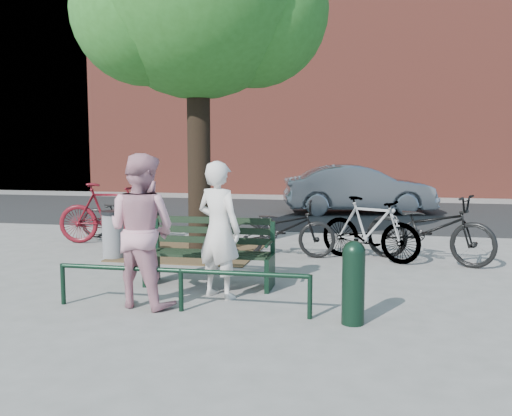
% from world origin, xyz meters
% --- Properties ---
extents(ground, '(90.00, 90.00, 0.00)m').
position_xyz_m(ground, '(0.00, 0.00, 0.00)').
color(ground, gray).
rests_on(ground, ground).
extents(dirt_pit, '(2.40, 2.00, 0.02)m').
position_xyz_m(dirt_pit, '(-1.00, 2.20, 0.01)').
color(dirt_pit, brown).
rests_on(dirt_pit, ground).
extents(road, '(40.00, 7.00, 0.01)m').
position_xyz_m(road, '(0.00, 8.50, 0.01)').
color(road, black).
rests_on(road, ground).
extents(townhouse_row, '(45.00, 4.00, 14.00)m').
position_xyz_m(townhouse_row, '(0.17, 16.00, 6.25)').
color(townhouse_row, brown).
rests_on(townhouse_row, ground).
extents(park_bench, '(1.74, 0.54, 0.97)m').
position_xyz_m(park_bench, '(-0.00, 0.08, 0.48)').
color(park_bench, black).
rests_on(park_bench, ground).
extents(guard_railing, '(3.06, 0.06, 0.51)m').
position_xyz_m(guard_railing, '(0.00, -1.20, 0.40)').
color(guard_railing, black).
rests_on(guard_railing, ground).
extents(person_left, '(0.75, 0.64, 1.73)m').
position_xyz_m(person_left, '(0.27, -0.51, 0.87)').
color(person_left, beige).
rests_on(person_left, ground).
extents(person_right, '(1.03, 0.89, 1.83)m').
position_xyz_m(person_right, '(-0.53, -1.05, 0.92)').
color(person_right, '#C68897').
rests_on(person_right, ground).
extents(bollard, '(0.25, 0.25, 0.91)m').
position_xyz_m(bollard, '(1.98, -1.29, 0.49)').
color(bollard, black).
rests_on(bollard, ground).
extents(litter_bin, '(0.40, 0.40, 0.81)m').
position_xyz_m(litter_bin, '(-2.12, 1.52, 0.41)').
color(litter_bin, gray).
rests_on(litter_bin, ground).
extents(bicycle_a, '(1.83, 0.72, 0.94)m').
position_xyz_m(bicycle_a, '(-2.85, 3.51, 0.47)').
color(bicycle_a, black).
rests_on(bicycle_a, ground).
extents(bicycle_b, '(2.04, 0.89, 1.18)m').
position_xyz_m(bicycle_b, '(-2.84, 2.86, 0.59)').
color(bicycle_b, '#550C14').
rests_on(bicycle_b, ground).
extents(bicycle_c, '(1.89, 0.77, 0.97)m').
position_xyz_m(bicycle_c, '(0.65, 2.20, 0.49)').
color(bicycle_c, black).
rests_on(bicycle_c, ground).
extents(bicycle_d, '(1.81, 1.20, 1.06)m').
position_xyz_m(bicycle_d, '(2.15, 2.20, 0.53)').
color(bicycle_d, gray).
rests_on(bicycle_d, ground).
extents(bicycle_e, '(2.27, 1.56, 1.13)m').
position_xyz_m(bicycle_e, '(3.09, 2.20, 0.57)').
color(bicycle_e, black).
rests_on(bicycle_e, ground).
extents(parked_car, '(4.33, 2.30, 1.36)m').
position_xyz_m(parked_car, '(1.84, 8.68, 0.68)').
color(parked_car, slate).
rests_on(parked_car, ground).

